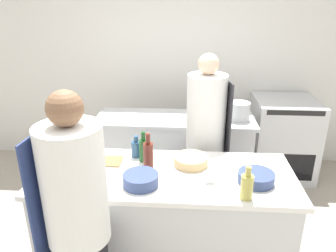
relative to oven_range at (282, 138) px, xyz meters
The scene contains 17 objects.
wall_back 1.69m from the oven_range, 162.68° to the left, with size 8.00×0.06×2.80m.
prep_counter 2.18m from the oven_range, 128.75° to the right, with size 1.99×0.79×0.91m.
pass_counter 1.43m from the oven_range, 161.41° to the right, with size 1.78×0.60×0.91m.
oven_range is the anchor object (origin of this frame).
chef_at_prep_near 2.99m from the oven_range, 128.43° to the right, with size 0.40×0.38×1.73m.
chef_at_stove 1.49m from the oven_range, 135.26° to the right, with size 0.40×0.39×1.72m.
bottle_olive_oil 2.22m from the oven_range, 111.65° to the right, with size 0.08×0.08×0.24m.
bottle_vinegar 2.23m from the oven_range, 135.76° to the right, with size 0.07×0.07×0.26m.
bottle_wine 2.28m from the oven_range, 132.53° to the right, with size 0.08×0.08×0.30m.
bottle_cooking_oil 2.86m from the oven_range, 142.17° to the right, with size 0.08×0.08×0.19m.
bottle_sauce 2.23m from the oven_range, 138.50° to the right, with size 0.08×0.08×0.19m.
bowl_mixing_large 2.47m from the oven_range, 128.90° to the right, with size 0.26×0.26×0.09m.
bowl_prep_small 2.00m from the oven_range, 126.84° to the right, with size 0.27×0.27×0.07m.
bowl_ceramic_blue 1.98m from the oven_range, 111.10° to the right, with size 0.26×0.26×0.08m.
cup 2.13m from the oven_range, 119.70° to the right, with size 0.08×0.08×0.08m.
cutting_board 2.52m from the oven_range, 141.20° to the right, with size 0.41×0.18×0.01m.
stockpot 0.94m from the oven_range, 144.02° to the right, with size 0.23×0.23×0.20m.
Camera 1 is at (0.18, -2.21, 2.17)m, focal length 35.00 mm.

